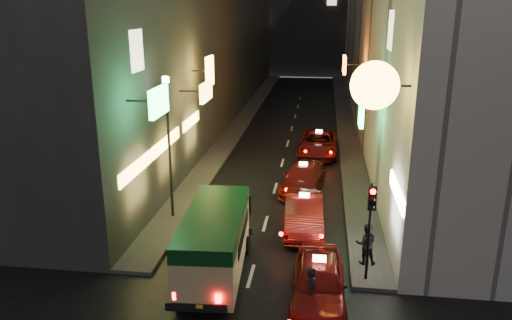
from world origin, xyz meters
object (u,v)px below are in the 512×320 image
at_px(minibus, 215,236).
at_px(taxi_near, 319,278).
at_px(traffic_light, 371,212).
at_px(pedestrian_crossing, 312,289).
at_px(lamp_post, 169,139).

height_order(minibus, taxi_near, minibus).
relative_size(taxi_near, traffic_light, 1.56).
relative_size(pedestrian_crossing, traffic_light, 0.54).
distance_m(taxi_near, pedestrian_crossing, 0.82).
xyz_separation_m(minibus, taxi_near, (3.63, -1.24, -0.64)).
bearing_deg(taxi_near, minibus, 161.15).
distance_m(traffic_light, lamp_post, 9.42).
relative_size(minibus, pedestrian_crossing, 3.01).
bearing_deg(taxi_near, traffic_light, 38.77).
relative_size(traffic_light, lamp_post, 0.56).
distance_m(pedestrian_crossing, lamp_post, 9.61).
bearing_deg(lamp_post, traffic_light, -28.91).
distance_m(minibus, pedestrian_crossing, 4.04).
distance_m(taxi_near, traffic_light, 2.77).
height_order(taxi_near, pedestrian_crossing, taxi_near).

